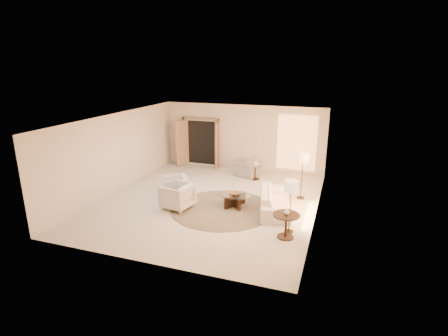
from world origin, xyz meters
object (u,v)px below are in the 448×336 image
(floor_lamp_far, at_px, (291,189))
(end_vase, at_px, (287,212))
(armchair_left, at_px, (175,186))
(floor_lamp_near, at_px, (303,159))
(bowl, at_px, (235,193))
(coffee_table, at_px, (235,199))
(side_table, at_px, (255,171))
(sofa, at_px, (275,200))
(armchair_right, at_px, (177,195))
(accent_chair, at_px, (247,166))
(end_table, at_px, (286,222))
(side_vase, at_px, (255,163))

(floor_lamp_far, relative_size, end_vase, 8.92)
(armchair_left, relative_size, end_vase, 4.93)
(floor_lamp_near, xyz_separation_m, floor_lamp_far, (0.02, -2.64, -0.14))
(bowl, bearing_deg, coffee_table, 0.00)
(side_table, height_order, end_vase, end_vase)
(sofa, xyz_separation_m, floor_lamp_near, (0.65, 1.29, 1.07))
(bowl, relative_size, end_vase, 1.90)
(floor_lamp_near, bearing_deg, coffee_table, -143.23)
(armchair_left, xyz_separation_m, bowl, (2.21, -0.14, 0.04))
(armchair_right, relative_size, coffee_table, 0.75)
(sofa, distance_m, accent_chair, 3.50)
(end_table, bearing_deg, armchair_left, 157.58)
(side_table, relative_size, side_vase, 2.15)
(accent_chair, xyz_separation_m, end_table, (2.40, -4.73, 0.03))
(armchair_right, xyz_separation_m, side_vase, (1.65, 3.60, 0.23))
(sofa, distance_m, armchair_right, 3.12)
(sofa, bearing_deg, coffee_table, 84.15)
(floor_lamp_near, height_order, bowl, floor_lamp_near)
(sofa, bearing_deg, floor_lamp_near, -39.28)
(armchair_left, bearing_deg, floor_lamp_far, 37.57)
(end_table, xyz_separation_m, end_vase, (0.00, 0.00, 0.29))
(sofa, height_order, end_vase, end_vase)
(armchair_left, relative_size, armchair_right, 0.92)
(armchair_left, bearing_deg, accent_chair, 115.87)
(side_vase, bearing_deg, coffee_table, -88.66)
(armchair_right, bearing_deg, coffee_table, 123.08)
(armchair_right, distance_m, bowl, 1.85)
(armchair_left, height_order, accent_chair, accent_chair)
(armchair_right, bearing_deg, armchair_left, -138.53)
(coffee_table, distance_m, end_table, 2.48)
(bowl, bearing_deg, floor_lamp_far, -31.86)
(sofa, xyz_separation_m, end_table, (0.63, -1.72, 0.12))
(accent_chair, bearing_deg, end_table, 135.76)
(floor_lamp_far, relative_size, side_vase, 5.82)
(armchair_left, bearing_deg, floor_lamp_near, 72.94)
(armchair_left, xyz_separation_m, armchair_right, (0.50, -0.84, 0.03))
(floor_lamp_far, bearing_deg, sofa, 115.98)
(end_table, distance_m, side_table, 4.88)
(end_table, bearing_deg, side_vase, 113.89)
(coffee_table, distance_m, side_table, 2.90)
(bowl, height_order, end_vase, end_vase)
(coffee_table, xyz_separation_m, floor_lamp_far, (1.94, -1.21, 1.01))
(sofa, height_order, floor_lamp_near, floor_lamp_near)
(floor_lamp_far, bearing_deg, accent_chair, 119.10)
(floor_lamp_near, bearing_deg, armchair_right, -149.54)
(armchair_left, bearing_deg, end_vase, 33.07)
(floor_lamp_near, bearing_deg, accent_chair, 144.44)
(sofa, xyz_separation_m, bowl, (-1.28, -0.15, 0.12))
(armchair_left, bearing_deg, side_vase, 107.60)
(armchair_right, relative_size, end_vase, 5.34)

